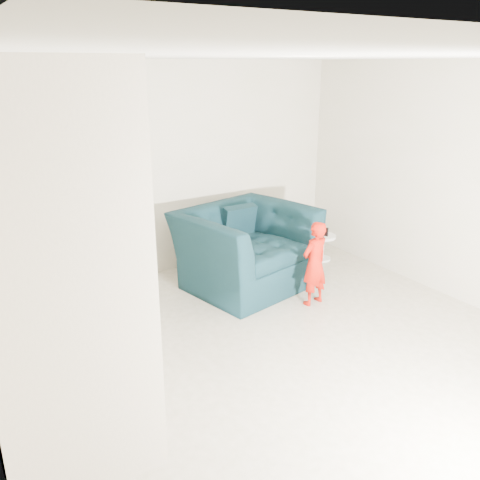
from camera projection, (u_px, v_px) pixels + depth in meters
name	position (u px, v px, depth m)	size (l,w,h in m)	color
floor	(295.00, 365.00, 4.71)	(5.50, 5.50, 0.00)	gray
ceiling	(307.00, 56.00, 3.82)	(5.50, 5.50, 0.00)	silver
back_wall	(166.00, 171.00, 6.47)	(5.00, 5.00, 0.00)	#B6B194
armchair	(246.00, 248.00, 6.27)	(1.50, 1.31, 0.97)	black
toddler	(315.00, 264.00, 5.77)	(0.36, 0.24, 0.99)	#A50507
side_table	(322.00, 243.00, 7.17)	(0.37, 0.37, 0.37)	silver
staircase	(45.00, 301.00, 3.84)	(1.02, 3.03, 3.62)	#ADA089
cushion	(239.00, 222.00, 6.50)	(0.44, 0.13, 0.42)	black
throw	(200.00, 248.00, 5.90)	(0.05, 0.46, 0.52)	black
phone	(326.00, 232.00, 5.68)	(0.02, 0.05, 0.10)	black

